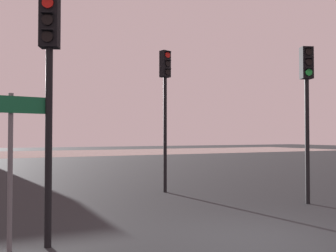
% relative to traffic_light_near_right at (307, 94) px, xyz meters
% --- Properties ---
extents(ground_plane, '(120.00, 120.00, 0.00)m').
position_rel_traffic_light_near_right_xyz_m(ground_plane, '(-3.56, -2.37, -3.06)').
color(ground_plane, black).
extents(water_strip, '(80.00, 16.00, 0.01)m').
position_rel_traffic_light_near_right_xyz_m(water_strip, '(-3.56, 34.68, -3.06)').
color(water_strip, '#9E937F').
rests_on(water_strip, ground).
extents(traffic_light_near_right, '(0.38, 0.40, 4.40)m').
position_rel_traffic_light_near_right_xyz_m(traffic_light_near_right, '(0.00, 0.00, 0.00)').
color(traffic_light_near_right, black).
rests_on(traffic_light_near_right, ground).
extents(traffic_light_center, '(0.37, 0.39, 4.79)m').
position_rel_traffic_light_near_right_xyz_m(traffic_light_center, '(-2.64, 3.70, 0.24)').
color(traffic_light_center, black).
rests_on(traffic_light_center, ground).
extents(traffic_light_near_left, '(0.39, 0.41, 4.31)m').
position_rel_traffic_light_near_right_xyz_m(traffic_light_near_left, '(-7.15, -1.02, -0.06)').
color(traffic_light_near_left, black).
rests_on(traffic_light_near_left, ground).
extents(direction_sign_post, '(1.10, 0.18, 2.60)m').
position_rel_traffic_light_near_right_xyz_m(direction_sign_post, '(-7.75, -1.01, -1.37)').
color(direction_sign_post, slate).
rests_on(direction_sign_post, ground).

